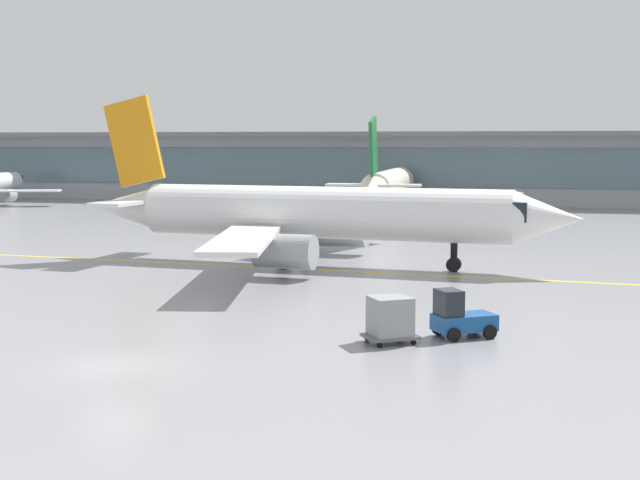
% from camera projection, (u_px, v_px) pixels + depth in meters
% --- Properties ---
extents(ground_plane, '(400.00, 400.00, 0.00)m').
position_uv_depth(ground_plane, '(114.00, 366.00, 33.63)').
color(ground_plane, gray).
extents(taxiway_centreline_stripe, '(109.78, 7.70, 0.01)m').
position_uv_depth(taxiway_centreline_stripe, '(316.00, 270.00, 58.74)').
color(taxiway_centreline_stripe, yellow).
rests_on(taxiway_centreline_stripe, ground_plane).
extents(terminal_concourse, '(219.76, 11.00, 9.60)m').
position_uv_depth(terminal_concourse, '(433.00, 167.00, 121.21)').
color(terminal_concourse, '#9EA3A8').
rests_on(terminal_concourse, ground_plane).
extents(gate_airplane_1, '(30.70, 33.03, 10.94)m').
position_uv_depth(gate_airplane_1, '(389.00, 185.00, 104.50)').
color(gate_airplane_1, silver).
rests_on(gate_airplane_1, ground_plane).
extents(taxiing_regional_jet, '(35.06, 32.53, 11.61)m').
position_uv_depth(taxiing_regional_jet, '(318.00, 214.00, 60.42)').
color(taxiing_regional_jet, white).
rests_on(taxiing_regional_jet, ground_plane).
extents(baggage_tug, '(2.94, 2.62, 2.10)m').
position_uv_depth(baggage_tug, '(460.00, 317.00, 38.41)').
color(baggage_tug, '#194C8C').
rests_on(baggage_tug, ground_plane).
extents(cargo_dolly_lead, '(2.63, 2.49, 1.94)m').
position_uv_depth(cargo_dolly_lead, '(390.00, 318.00, 37.36)').
color(cargo_dolly_lead, '#595B60').
rests_on(cargo_dolly_lead, ground_plane).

